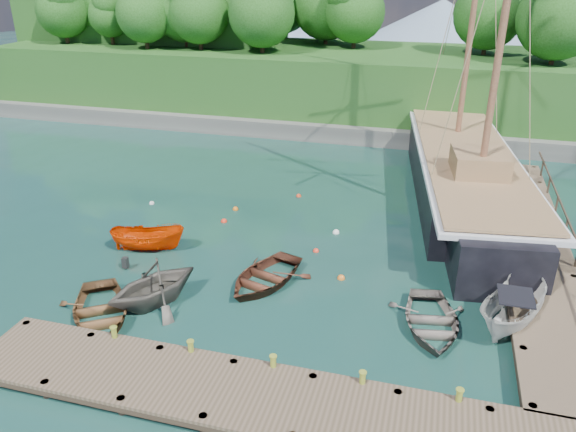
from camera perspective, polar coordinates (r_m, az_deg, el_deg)
name	(u,v)px	position (r m, az deg, el deg)	size (l,w,h in m)	color
ground	(263,294)	(24.29, -2.51, -7.90)	(160.00, 160.00, 0.00)	#15382B
dock_near	(260,399)	(18.61, -2.81, -18.05)	(20.00, 3.20, 1.10)	brown
dock_east	(533,245)	(29.71, 23.64, -2.75)	(3.20, 24.00, 1.10)	brown
bollard_0	(117,351)	(22.04, -16.99, -12.94)	(0.26, 0.26, 0.45)	olive
bollard_1	(192,365)	(20.77, -9.69, -14.69)	(0.26, 0.26, 0.45)	olive
bollard_2	(274,380)	(19.89, -1.48, -16.36)	(0.26, 0.26, 0.45)	olive
bollard_3	(361,397)	(19.43, 7.44, -17.78)	(0.26, 0.26, 0.45)	olive
bollard_4	(456,415)	(19.43, 16.71, -18.82)	(0.26, 0.26, 0.45)	olive
rowboat_0	(101,318)	(23.95, -18.46, -9.85)	(3.26, 4.57, 0.95)	brown
rowboat_1	(155,303)	(24.29, -13.36, -8.63)	(3.47, 4.02, 2.12)	#575249
rowboat_2	(264,283)	(25.03, -2.43, -6.83)	(3.15, 4.41, 0.91)	#4F281A
rowboat_3	(430,328)	(22.90, 14.23, -10.99)	(3.10, 4.33, 0.90)	#655B54
motorboat_orange	(149,250)	(28.58, -13.93, -3.35)	(1.38, 3.66, 1.41)	#E23900
cabin_boat_white	(510,327)	(23.90, 21.61, -10.45)	(1.74, 4.62, 1.78)	silver
schooner	(464,178)	(34.98, 17.46, 3.66)	(8.29, 29.60, 22.10)	black
mooring_buoy_0	(140,238)	(29.91, -14.85, -2.16)	(0.34, 0.34, 0.34)	white
mooring_buoy_1	(224,222)	(30.86, -6.52, -0.60)	(0.34, 0.34, 0.34)	red
mooring_buoy_2	(316,252)	(27.62, 2.86, -3.62)	(0.30, 0.30, 0.30)	#FA3A20
mooring_buoy_3	(336,233)	(29.52, 4.90, -1.74)	(0.37, 0.37, 0.37)	white
mooring_buoy_4	(236,210)	(32.31, -5.35, 0.65)	(0.33, 0.33, 0.33)	orange
mooring_buoy_5	(299,196)	(33.99, 1.10, 1.99)	(0.31, 0.31, 0.31)	red
mooring_buoy_6	(152,204)	(33.90, -13.66, 1.21)	(0.30, 0.30, 0.30)	silver
mooring_buoy_7	(341,279)	(25.44, 5.41, -6.37)	(0.36, 0.36, 0.36)	orange
headland	(234,49)	(54.90, -5.51, 16.58)	(51.00, 19.31, 12.90)	#474744
distant_ridge	(436,25)	(89.90, 14.83, 18.22)	(117.00, 40.00, 10.00)	#728CA5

